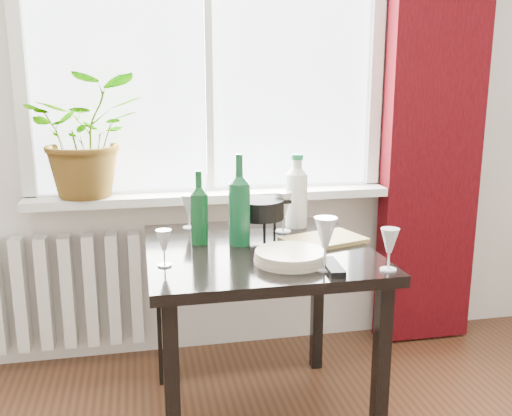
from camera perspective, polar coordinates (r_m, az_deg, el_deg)
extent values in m
cube|color=white|center=(2.76, -4.92, 17.48)|extent=(1.72, 0.08, 1.62)
cube|color=white|center=(2.74, -4.43, 1.24)|extent=(1.72, 0.20, 0.04)
cube|color=#340408|center=(3.01, 17.53, 10.78)|extent=(0.50, 0.12, 2.56)
cube|color=silver|center=(2.90, -19.33, -7.96)|extent=(0.80, 0.10, 0.55)
cube|color=black|center=(2.21, 0.22, -4.43)|extent=(0.85, 0.85, 0.04)
cube|color=black|center=(1.99, -8.36, -18.42)|extent=(0.05, 0.05, 0.70)
cube|color=black|center=(2.64, -9.37, -10.20)|extent=(0.05, 0.05, 0.70)
cube|color=black|center=(2.14, 12.34, -16.12)|extent=(0.05, 0.05, 0.70)
cube|color=black|center=(2.76, 6.14, -9.05)|extent=(0.05, 0.05, 0.70)
imported|color=#2B6B1C|center=(2.70, -16.54, 6.99)|extent=(0.54, 0.48, 0.56)
cylinder|color=beige|center=(2.03, 3.44, -4.86)|extent=(0.32, 0.32, 0.04)
cube|color=black|center=(1.98, 7.63, -5.82)|extent=(0.07, 0.18, 0.02)
cube|color=#A48A4A|center=(2.29, 6.76, -3.18)|extent=(0.36, 0.28, 0.02)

